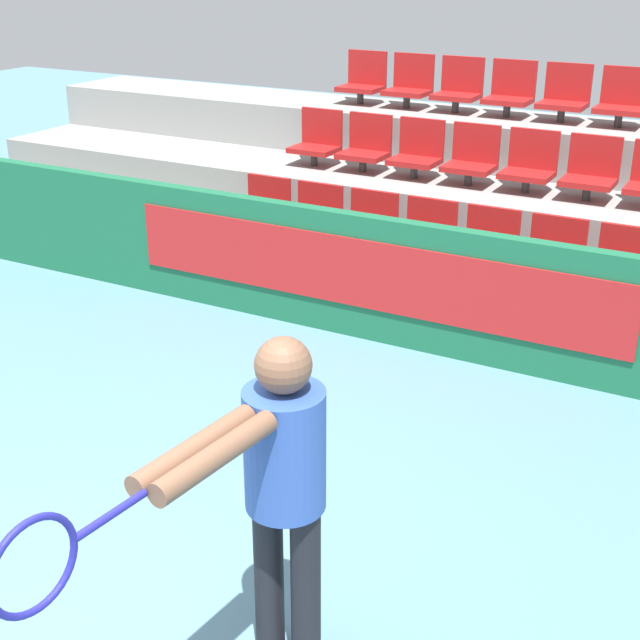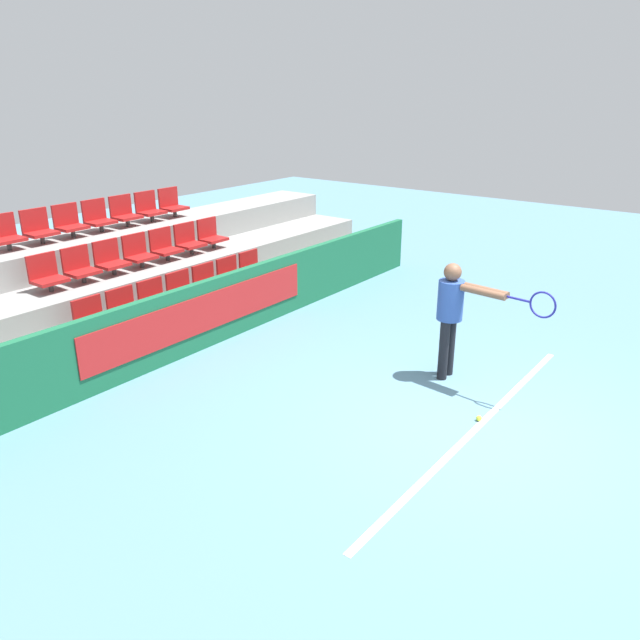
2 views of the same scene
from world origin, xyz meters
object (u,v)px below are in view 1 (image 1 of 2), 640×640
stadium_chair_5 (554,256)px  stadium_chair_14 (363,80)px  stadium_chair_6 (624,267)px  stadium_chair_15 (410,84)px  stadium_chair_0 (264,210)px  stadium_chair_10 (472,158)px  tennis_player (275,480)px  stadium_chair_12 (591,171)px  stadium_chair_1 (315,218)px  stadium_chair_4 (488,245)px  stadium_chair_2 (369,226)px  stadium_chair_19 (622,100)px  stadium_chair_3 (427,235)px  stadium_chair_8 (366,146)px  stadium_chair_9 (418,152)px  stadium_chair_7 (317,140)px  stadium_chair_18 (565,96)px  stadium_chair_11 (530,164)px  stadium_chair_16 (459,88)px  stadium_chair_17 (510,92)px

stadium_chair_5 → stadium_chair_14: 3.46m
stadium_chair_6 → stadium_chair_15: bearing=142.9°
stadium_chair_0 → stadium_chair_10: (1.60, 1.01, 0.45)m
stadium_chair_5 → tennis_player: 4.11m
stadium_chair_12 → stadium_chair_14: bearing=159.3°
stadium_chair_1 → stadium_chair_4: bearing=0.0°
stadium_chair_2 → stadium_chair_19: (1.60, 2.02, 0.90)m
stadium_chair_3 → stadium_chair_8: stadium_chair_8 is taller
stadium_chair_14 → stadium_chair_9: bearing=-43.4°
stadium_chair_3 → stadium_chair_10: bearing=90.0°
stadium_chair_3 → stadium_chair_7: size_ratio=1.00×
stadium_chair_9 → stadium_chair_12: size_ratio=1.00×
stadium_chair_1 → stadium_chair_6: (2.66, 0.00, 0.00)m
stadium_chair_3 → stadium_chair_4: 0.53m
stadium_chair_0 → stadium_chair_7: bearing=90.0°
stadium_chair_7 → tennis_player: size_ratio=0.34×
stadium_chair_18 → stadium_chair_0: bearing=-136.6°
stadium_chair_9 → stadium_chair_4: bearing=-43.4°
stadium_chair_7 → stadium_chair_12: 2.66m
stadium_chair_5 → stadium_chair_7: (-2.66, 1.01, 0.45)m
stadium_chair_18 → stadium_chair_1: bearing=-128.4°
stadium_chair_5 → stadium_chair_14: (-2.66, 2.02, 0.90)m
stadium_chair_8 → stadium_chair_4: bearing=-32.2°
tennis_player → stadium_chair_2: bearing=116.4°
stadium_chair_2 → stadium_chair_3: 0.53m
stadium_chair_8 → stadium_chair_2: bearing=-62.2°
stadium_chair_7 → stadium_chair_6: bearing=-17.5°
stadium_chair_12 → stadium_chair_14: (-2.66, 1.01, 0.45)m
stadium_chair_11 → stadium_chair_15: 1.94m
stadium_chair_1 → stadium_chair_18: size_ratio=1.00×
stadium_chair_2 → stadium_chair_16: (0.00, 2.02, 0.90)m
stadium_chair_6 → stadium_chair_18: size_ratio=1.00×
stadium_chair_0 → stadium_chair_12: size_ratio=1.00×
stadium_chair_2 → stadium_chair_3: same height
stadium_chair_5 → stadium_chair_9: size_ratio=1.00×
stadium_chair_9 → stadium_chair_12: same height
stadium_chair_15 → stadium_chair_18: size_ratio=1.00×
stadium_chair_0 → stadium_chair_3: size_ratio=1.00×
stadium_chair_19 → stadium_chair_6: bearing=-75.2°
stadium_chair_15 → stadium_chair_17: bearing=0.0°
stadium_chair_4 → stadium_chair_12: 1.23m
stadium_chair_14 → tennis_player: 6.68m
stadium_chair_14 → stadium_chair_15: same height
stadium_chair_6 → tennis_player: bearing=-98.1°
stadium_chair_8 → tennis_player: 5.52m
stadium_chair_3 → stadium_chair_16: 2.27m
stadium_chair_6 → tennis_player: size_ratio=0.34×
stadium_chair_7 → stadium_chair_12: (2.66, 0.00, 0.00)m
stadium_chair_1 → stadium_chair_16: 2.27m
stadium_chair_8 → stadium_chair_18: size_ratio=1.00×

